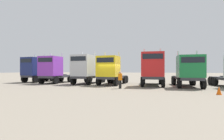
% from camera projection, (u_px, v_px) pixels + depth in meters
% --- Properties ---
extents(ground, '(200.00, 200.00, 0.00)m').
position_uv_depth(ground, '(111.00, 86.00, 19.44)').
color(ground, gray).
extents(semi_truck_navy, '(2.81, 5.86, 4.34)m').
position_uv_depth(semi_truck_navy, '(36.00, 69.00, 25.14)').
color(semi_truck_navy, '#333338').
rests_on(semi_truck_navy, ground).
extents(semi_truck_purple, '(2.91, 6.15, 4.30)m').
position_uv_depth(semi_truck_purple, '(53.00, 70.00, 22.90)').
color(semi_truck_purple, '#333338').
rests_on(semi_truck_purple, ground).
extents(semi_truck_silver, '(2.59, 5.96, 4.38)m').
position_uv_depth(semi_truck_silver, '(85.00, 69.00, 21.69)').
color(semi_truck_silver, '#333338').
rests_on(semi_truck_silver, ground).
extents(semi_truck_yellow, '(2.57, 6.14, 4.13)m').
position_uv_depth(semi_truck_yellow, '(110.00, 70.00, 20.46)').
color(semi_truck_yellow, '#333338').
rests_on(semi_truck_yellow, ground).
extents(semi_truck_red, '(3.17, 6.53, 4.43)m').
position_uv_depth(semi_truck_red, '(152.00, 69.00, 19.04)').
color(semi_truck_red, '#333338').
rests_on(semi_truck_red, ground).
extents(semi_truck_green, '(3.09, 6.48, 3.96)m').
position_uv_depth(semi_truck_green, '(188.00, 71.00, 17.55)').
color(semi_truck_green, '#333338').
rests_on(semi_truck_green, ground).
extents(visitor_in_hivis, '(0.45, 0.46, 1.73)m').
position_uv_depth(visitor_in_hivis, '(120.00, 79.00, 16.44)').
color(visitor_in_hivis, black).
rests_on(visitor_in_hivis, ground).
extents(traffic_cone_far, '(0.36, 0.36, 0.64)m').
position_uv_depth(traffic_cone_far, '(219.00, 90.00, 12.36)').
color(traffic_cone_far, '#F2590C').
rests_on(traffic_cone_far, ground).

